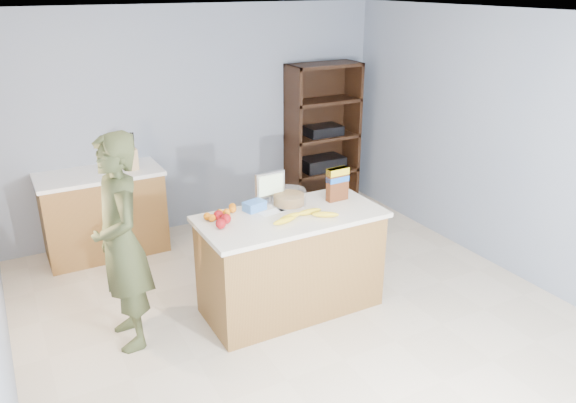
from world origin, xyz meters
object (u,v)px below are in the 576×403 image
person (121,243)px  cereal_box (338,182)px  counter_peninsula (291,266)px  shelving_unit (321,138)px  tv (270,186)px

person → cereal_box: person is taller
counter_peninsula → cereal_box: size_ratio=5.22×
shelving_unit → person: bearing=-147.6°
person → cereal_box: (1.89, -0.10, 0.21)m
counter_peninsula → tv: (-0.03, 0.32, 0.64)m
counter_peninsula → tv: 0.72m
shelving_unit → person: 3.45m
person → tv: person is taller
tv → cereal_box: (0.55, -0.23, 0.01)m
shelving_unit → counter_peninsula: bearing=-127.1°
counter_peninsula → cereal_box: (0.52, 0.09, 0.66)m
counter_peninsula → cereal_box: bearing=10.3°
counter_peninsula → shelving_unit: size_ratio=0.87×
person → tv: (1.34, 0.12, 0.20)m
cereal_box → person: bearing=176.8°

